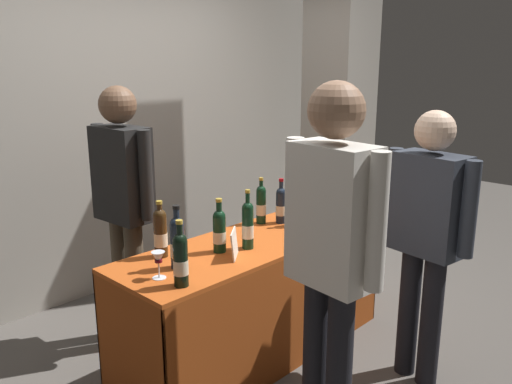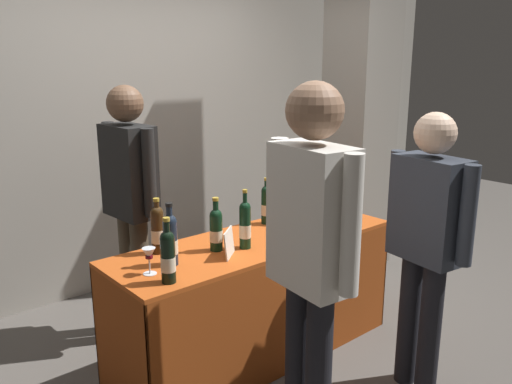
{
  "view_description": "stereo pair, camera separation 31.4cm",
  "coord_description": "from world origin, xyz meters",
  "px_view_note": "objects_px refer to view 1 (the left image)",
  "views": [
    {
      "loc": [
        -2.2,
        -2.1,
        1.85
      ],
      "look_at": [
        0.0,
        0.0,
        1.08
      ],
      "focal_mm": 36.81,
      "sensor_mm": 36.0,
      "label": 1
    },
    {
      "loc": [
        -1.97,
        -2.32,
        1.85
      ],
      "look_at": [
        0.0,
        0.0,
        1.08
      ],
      "focal_mm": 36.81,
      "sensor_mm": 36.0,
      "label": 2
    }
  ],
  "objects_px": {
    "concrete_pillar": "(340,69)",
    "vendor_presenter": "(123,194)",
    "featured_wine_bottle": "(160,232)",
    "wine_glass_near_vendor": "(158,259)",
    "taster_foreground_right": "(427,227)",
    "tasting_table": "(256,277)",
    "display_bottle_0": "(338,195)"
  },
  "relations": [
    {
      "from": "featured_wine_bottle",
      "to": "vendor_presenter",
      "type": "bearing_deg",
      "value": 77.48
    },
    {
      "from": "tasting_table",
      "to": "vendor_presenter",
      "type": "xyz_separation_m",
      "value": [
        -0.45,
        0.74,
        0.49
      ]
    },
    {
      "from": "featured_wine_bottle",
      "to": "wine_glass_near_vendor",
      "type": "xyz_separation_m",
      "value": [
        -0.19,
        -0.24,
        -0.04
      ]
    },
    {
      "from": "taster_foreground_right",
      "to": "tasting_table",
      "type": "bearing_deg",
      "value": 36.61
    },
    {
      "from": "tasting_table",
      "to": "vendor_presenter",
      "type": "relative_size",
      "value": 1.1
    },
    {
      "from": "tasting_table",
      "to": "taster_foreground_right",
      "type": "bearing_deg",
      "value": -61.57
    },
    {
      "from": "featured_wine_bottle",
      "to": "display_bottle_0",
      "type": "height_order",
      "value": "display_bottle_0"
    },
    {
      "from": "tasting_table",
      "to": "wine_glass_near_vendor",
      "type": "bearing_deg",
      "value": -176.25
    },
    {
      "from": "tasting_table",
      "to": "wine_glass_near_vendor",
      "type": "relative_size",
      "value": 13.28
    },
    {
      "from": "display_bottle_0",
      "to": "featured_wine_bottle",
      "type": "bearing_deg",
      "value": 169.71
    },
    {
      "from": "display_bottle_0",
      "to": "tasting_table",
      "type": "bearing_deg",
      "value": 175.88
    },
    {
      "from": "display_bottle_0",
      "to": "wine_glass_near_vendor",
      "type": "height_order",
      "value": "display_bottle_0"
    },
    {
      "from": "display_bottle_0",
      "to": "wine_glass_near_vendor",
      "type": "distance_m",
      "value": 1.54
    },
    {
      "from": "tasting_table",
      "to": "taster_foreground_right",
      "type": "distance_m",
      "value": 1.07
    },
    {
      "from": "concrete_pillar",
      "to": "featured_wine_bottle",
      "type": "relative_size",
      "value": 10.97
    },
    {
      "from": "concrete_pillar",
      "to": "vendor_presenter",
      "type": "relative_size",
      "value": 2.08
    },
    {
      "from": "taster_foreground_right",
      "to": "featured_wine_bottle",
      "type": "bearing_deg",
      "value": 52.73
    },
    {
      "from": "display_bottle_0",
      "to": "wine_glass_near_vendor",
      "type": "bearing_deg",
      "value": 179.78
    },
    {
      "from": "featured_wine_bottle",
      "to": "taster_foreground_right",
      "type": "height_order",
      "value": "taster_foreground_right"
    },
    {
      "from": "concrete_pillar",
      "to": "wine_glass_near_vendor",
      "type": "bearing_deg",
      "value": -164.65
    },
    {
      "from": "wine_glass_near_vendor",
      "to": "taster_foreground_right",
      "type": "height_order",
      "value": "taster_foreground_right"
    },
    {
      "from": "vendor_presenter",
      "to": "taster_foreground_right",
      "type": "relative_size",
      "value": 1.07
    },
    {
      "from": "wine_glass_near_vendor",
      "to": "vendor_presenter",
      "type": "distance_m",
      "value": 0.86
    },
    {
      "from": "concrete_pillar",
      "to": "vendor_presenter",
      "type": "distance_m",
      "value": 2.32
    },
    {
      "from": "featured_wine_bottle",
      "to": "display_bottle_0",
      "type": "distance_m",
      "value": 1.37
    },
    {
      "from": "tasting_table",
      "to": "wine_glass_near_vendor",
      "type": "distance_m",
      "value": 0.84
    },
    {
      "from": "concrete_pillar",
      "to": "tasting_table",
      "type": "bearing_deg",
      "value": -159.94
    },
    {
      "from": "concrete_pillar",
      "to": "wine_glass_near_vendor",
      "type": "relative_size",
      "value": 25.08
    },
    {
      "from": "vendor_presenter",
      "to": "wine_glass_near_vendor",
      "type": "bearing_deg",
      "value": -25.53
    },
    {
      "from": "vendor_presenter",
      "to": "taster_foreground_right",
      "type": "xyz_separation_m",
      "value": [
        0.92,
        -1.61,
        -0.07
      ]
    },
    {
      "from": "concrete_pillar",
      "to": "display_bottle_0",
      "type": "xyz_separation_m",
      "value": [
        -0.98,
        -0.7,
        -0.84
      ]
    },
    {
      "from": "display_bottle_0",
      "to": "taster_foreground_right",
      "type": "xyz_separation_m",
      "value": [
        -0.3,
        -0.81,
        0.02
      ]
    }
  ]
}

